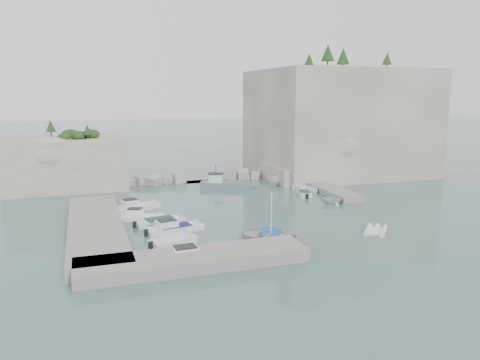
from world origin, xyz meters
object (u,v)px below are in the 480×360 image
object	(u,v)px
motorboat_c	(160,224)
work_boat	(226,188)
rowboat	(271,240)
tender_east_d	(283,185)
motorboat_b	(142,220)
motorboat_e	(173,244)
tender_east_c	(307,191)
inflatable_dinghy	(376,232)
tender_east_a	(333,203)
tender_east_b	(304,195)
motorboat_a	(137,209)
motorboat_f	(196,261)
motorboat_d	(175,231)

from	to	relation	value
motorboat_c	work_boat	size ratio (longest dim) A/B	0.71
rowboat	tender_east_d	xyz separation A→B (m)	(11.56, 23.49, 0.00)
motorboat_b	work_boat	xyz separation A→B (m)	(13.59, 13.84, 0.00)
motorboat_b	motorboat_e	world-z (taller)	motorboat_b
rowboat	tender_east_c	world-z (taller)	rowboat
motorboat_e	rowboat	bearing A→B (deg)	-30.07
inflatable_dinghy	tender_east_a	xyz separation A→B (m)	(2.09, 11.95, 0.00)
motorboat_b	tender_east_b	size ratio (longest dim) A/B	1.26
motorboat_a	tender_east_c	size ratio (longest dim) A/B	1.25
motorboat_a	tender_east_c	distance (m)	23.67
motorboat_b	tender_east_d	distance (m)	25.57
motorboat_b	motorboat_f	xyz separation A→B (m)	(2.64, -13.69, 0.00)
motorboat_f	tender_east_c	xyz separation A→B (m)	(20.92, 21.81, 0.00)
motorboat_a	tender_east_c	world-z (taller)	motorboat_a
motorboat_a	work_boat	world-z (taller)	work_boat
motorboat_a	motorboat_e	bearing A→B (deg)	-99.97
tender_east_c	motorboat_e	bearing A→B (deg)	105.93
tender_east_c	motorboat_a	bearing A→B (deg)	75.48
tender_east_b	tender_east_c	xyz separation A→B (m)	(1.73, 2.61, 0.00)
motorboat_f	tender_east_a	xyz separation A→B (m)	(20.51, 14.01, 0.00)
motorboat_a	tender_east_b	distance (m)	21.75
rowboat	tender_east_b	size ratio (longest dim) A/B	1.22
motorboat_a	tender_east_c	xyz separation A→B (m)	(23.48, 3.06, 0.00)
motorboat_b	tender_east_b	distance (m)	22.51
motorboat_b	motorboat_c	size ratio (longest dim) A/B	0.94
tender_east_b	tender_east_a	bearing A→B (deg)	-150.42
motorboat_a	rowboat	size ratio (longest dim) A/B	1.14
inflatable_dinghy	tender_east_d	bearing A→B (deg)	38.83
motorboat_e	tender_east_b	distance (m)	24.76
motorboat_f	inflatable_dinghy	size ratio (longest dim) A/B	1.69
motorboat_a	tender_east_b	xyz separation A→B (m)	(21.75, 0.45, 0.00)
motorboat_a	rowboat	distance (m)	18.77
motorboat_f	rowboat	bearing A→B (deg)	18.98
motorboat_b	motorboat_c	world-z (taller)	motorboat_b
motorboat_c	motorboat_e	size ratio (longest dim) A/B	1.22
motorboat_d	tender_east_a	bearing A→B (deg)	2.90
motorboat_b	tender_east_a	distance (m)	23.15
motorboat_d	motorboat_e	distance (m)	3.83
motorboat_d	tender_east_c	world-z (taller)	motorboat_d
motorboat_a	motorboat_c	bearing A→B (deg)	-94.54
motorboat_c	tender_east_b	xyz separation A→B (m)	(20.22, 7.62, 0.00)
tender_east_d	motorboat_c	bearing A→B (deg)	120.83
motorboat_b	rowboat	distance (m)	14.88
rowboat	inflatable_dinghy	world-z (taller)	rowboat
motorboat_f	rowboat	xyz separation A→B (m)	(7.86, 3.14, 0.00)
tender_east_a	tender_east_c	distance (m)	7.81
tender_east_d	tender_east_c	bearing A→B (deg)	-168.23
motorboat_b	tender_east_c	world-z (taller)	motorboat_b
motorboat_c	inflatable_dinghy	bearing A→B (deg)	-36.96
motorboat_d	motorboat_f	bearing A→B (deg)	-101.61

